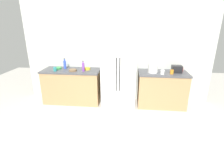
# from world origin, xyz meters

# --- Properties ---
(ground_plane) EXTENTS (10.15, 10.15, 0.00)m
(ground_plane) POSITION_xyz_m (0.00, 0.00, 0.00)
(ground_plane) COLOR beige
(kitchen_back_panel) EXTENTS (5.07, 0.10, 2.99)m
(kitchen_back_panel) POSITION_xyz_m (0.00, 2.01, 1.49)
(kitchen_back_panel) COLOR silver
(kitchen_back_panel) RESTS_ON ground_plane
(counter_left) EXTENTS (1.54, 0.67, 0.91)m
(counter_left) POSITION_xyz_m (-1.17, 1.63, 0.46)
(counter_left) COLOR tan
(counter_left) RESTS_ON ground_plane
(counter_right) EXTENTS (1.24, 0.67, 0.91)m
(counter_right) POSITION_xyz_m (1.22, 1.63, 0.46)
(counter_right) COLOR tan
(counter_right) RESTS_ON ground_plane
(refrigerator) EXTENTS (0.86, 0.68, 1.84)m
(refrigerator) POSITION_xyz_m (0.10, 1.61, 0.92)
(refrigerator) COLOR white
(refrigerator) RESTS_ON ground_plane
(toaster) EXTENTS (0.25, 0.18, 0.18)m
(toaster) POSITION_xyz_m (1.55, 1.64, 1.00)
(toaster) COLOR black
(toaster) RESTS_ON counter_right
(rice_cooker) EXTENTS (0.24, 0.24, 0.33)m
(rice_cooker) POSITION_xyz_m (0.95, 1.57, 1.07)
(rice_cooker) COLOR white
(rice_cooker) RESTS_ON counter_right
(bottle_a) EXTENTS (0.07, 0.07, 0.27)m
(bottle_a) POSITION_xyz_m (-0.81, 1.51, 1.03)
(bottle_a) COLOR purple
(bottle_a) RESTS_ON counter_left
(bottle_b) EXTENTS (0.07, 0.07, 0.28)m
(bottle_b) POSITION_xyz_m (-1.37, 1.72, 1.03)
(bottle_b) COLOR blue
(bottle_b) RESTS_ON counter_left
(cup_a) EXTENTS (0.10, 0.10, 0.09)m
(cup_a) POSITION_xyz_m (1.70, 1.79, 0.96)
(cup_a) COLOR red
(cup_a) RESTS_ON counter_right
(cup_b) EXTENTS (0.09, 0.09, 0.10)m
(cup_b) POSITION_xyz_m (1.40, 1.50, 0.96)
(cup_b) COLOR orange
(cup_b) RESTS_ON counter_right
(cup_c) EXTENTS (0.08, 0.08, 0.11)m
(cup_c) POSITION_xyz_m (-1.54, 1.44, 0.97)
(cup_c) COLOR teal
(cup_c) RESTS_ON counter_left
(cup_d) EXTENTS (0.09, 0.09, 0.11)m
(cup_d) POSITION_xyz_m (1.17, 1.44, 0.97)
(cup_d) COLOR white
(cup_d) RESTS_ON counter_right
(bowl_a) EXTENTS (0.20, 0.20, 0.05)m
(bowl_a) POSITION_xyz_m (-1.09, 1.49, 0.94)
(bowl_a) COLOR brown
(bowl_a) RESTS_ON counter_left
(bowl_b) EXTENTS (0.16, 0.16, 0.06)m
(bowl_b) POSITION_xyz_m (-0.75, 1.67, 0.94)
(bowl_b) COLOR yellow
(bowl_b) RESTS_ON counter_left
(bowl_c) EXTENTS (0.19, 0.19, 0.05)m
(bowl_c) POSITION_xyz_m (-1.56, 1.68, 0.94)
(bowl_c) COLOR green
(bowl_c) RESTS_ON counter_left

